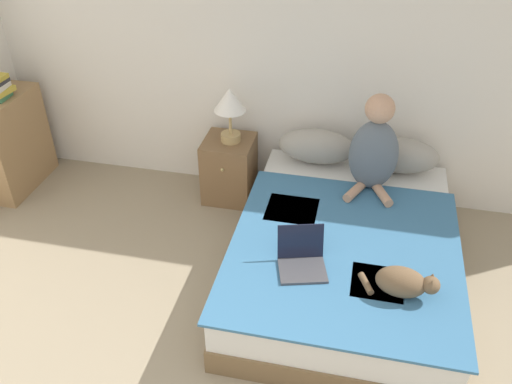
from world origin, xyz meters
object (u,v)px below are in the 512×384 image
object	(u,v)px
pillow_near	(316,146)
person_sitting	(374,149)
laptop_open	(302,260)
table_lamp	(230,105)
nightstand	(229,169)
bed	(344,255)
pillow_far	(400,155)
bookshelf	(14,143)
cat_tabby	(404,282)

from	to	relation	value
pillow_near	person_sitting	bearing A→B (deg)	-33.05
pillow_near	person_sitting	xyz separation A→B (m)	(0.46, -0.30, 0.20)
laptop_open	table_lamp	world-z (taller)	table_lamp
laptop_open	nightstand	bearing A→B (deg)	107.24
nightstand	table_lamp	xyz separation A→B (m)	(0.02, 0.00, 0.62)
bed	pillow_far	world-z (taller)	pillow_far
bed	bookshelf	bearing A→B (deg)	168.59
bed	laptop_open	size ratio (longest dim) A/B	5.71
bed	person_sitting	xyz separation A→B (m)	(0.12, 0.59, 0.57)
cat_tabby	nightstand	bearing A→B (deg)	142.00
pillow_near	table_lamp	size ratio (longest dim) A/B	1.32
pillow_far	laptop_open	bearing A→B (deg)	-114.46
pillow_near	cat_tabby	xyz separation A→B (m)	(0.71, -1.42, -0.05)
person_sitting	bed	bearing A→B (deg)	-101.83
pillow_far	nightstand	size ratio (longest dim) A/B	1.11
pillow_far	table_lamp	world-z (taller)	table_lamp
pillow_near	pillow_far	xyz separation A→B (m)	(0.67, 0.00, 0.00)
laptop_open	bookshelf	size ratio (longest dim) A/B	0.42
person_sitting	table_lamp	bearing A→B (deg)	167.88
laptop_open	nightstand	distance (m)	1.52
pillow_far	bed	bearing A→B (deg)	-110.85
laptop_open	nightstand	world-z (taller)	laptop_open
cat_tabby	laptop_open	size ratio (longest dim) A/B	1.30
bed	laptop_open	xyz separation A→B (m)	(-0.26, -0.43, 0.27)
bed	table_lamp	bearing A→B (deg)	141.59
pillow_far	nightstand	xyz separation A→B (m)	(-1.42, -0.05, -0.29)
nightstand	pillow_near	bearing A→B (deg)	3.52
person_sitting	bookshelf	size ratio (longest dim) A/B	0.90
pillow_near	bed	bearing A→B (deg)	-69.17
pillow_near	bookshelf	xyz separation A→B (m)	(-2.66, -0.28, -0.14)
pillow_far	cat_tabby	size ratio (longest dim) A/B	1.32
pillow_near	cat_tabby	size ratio (longest dim) A/B	1.32
pillow_near	bookshelf	distance (m)	2.68
pillow_near	nightstand	size ratio (longest dim) A/B	1.11
table_lamp	bookshelf	world-z (taller)	table_lamp
laptop_open	nightstand	size ratio (longest dim) A/B	0.65
person_sitting	nightstand	distance (m)	1.33
pillow_far	nightstand	world-z (taller)	pillow_far
bed	pillow_far	xyz separation A→B (m)	(0.34, 0.88, 0.36)
table_lamp	pillow_near	bearing A→B (deg)	3.58
laptop_open	table_lamp	xyz separation A→B (m)	(-0.80, 1.26, 0.42)
person_sitting	cat_tabby	world-z (taller)	person_sitting
pillow_far	cat_tabby	xyz separation A→B (m)	(0.04, -1.42, -0.05)
person_sitting	bookshelf	world-z (taller)	person_sitting
person_sitting	laptop_open	xyz separation A→B (m)	(-0.38, -1.01, -0.29)
laptop_open	bookshelf	world-z (taller)	bookshelf
bed	person_sitting	size ratio (longest dim) A/B	2.67
laptop_open	bed	bearing A→B (deg)	42.94
bed	table_lamp	world-z (taller)	table_lamp
nightstand	table_lamp	bearing A→B (deg)	1.52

